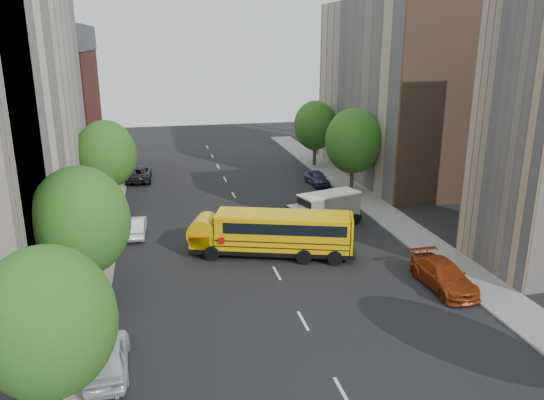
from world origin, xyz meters
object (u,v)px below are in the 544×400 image
object	(u,v)px
street_tree_5	(315,125)
parked_car_1	(135,226)
street_tree_0	(47,322)
parked_car_3	(443,275)
street_tree_1	(81,222)
parked_car_0	(107,356)
parked_car_2	(139,173)
safari_truck	(324,209)
parked_car_4	(317,178)
school_bus	(271,231)
street_tree_2	(106,154)
street_tree_4	(353,141)

from	to	relation	value
street_tree_5	parked_car_1	world-z (taller)	street_tree_5
street_tree_0	parked_car_3	size ratio (longest dim) A/B	1.38
street_tree_1	parked_car_0	distance (m)	7.78
street_tree_0	parked_car_2	bearing A→B (deg)	86.64
safari_truck	parked_car_2	size ratio (longest dim) A/B	1.17
street_tree_5	parked_car_4	xyz separation A→B (m)	(-2.20, -8.18, -4.01)
school_bus	street_tree_5	bearing A→B (deg)	84.99
street_tree_2	street_tree_5	bearing A→B (deg)	28.61
street_tree_0	parked_car_0	size ratio (longest dim) A/B	1.58
parked_car_0	parked_car_4	xyz separation A→B (m)	(18.40, 28.25, -0.10)
street_tree_1	safari_truck	xyz separation A→B (m)	(16.67, 9.90, -3.58)
street_tree_4	parked_car_0	bearing A→B (deg)	-130.14
street_tree_0	street_tree_2	size ratio (longest dim) A/B	0.96
safari_truck	parked_car_1	bearing A→B (deg)	158.73
street_tree_0	parked_car_0	distance (m)	5.43
street_tree_1	parked_car_3	xyz separation A→B (m)	(20.11, -2.07, -4.17)
street_tree_5	parked_car_2	size ratio (longest dim) A/B	1.37
street_tree_0	parked_car_3	xyz separation A→B (m)	(20.11, 7.93, -3.86)
street_tree_5	parked_car_4	size ratio (longest dim) A/B	1.84
street_tree_0	street_tree_4	xyz separation A→B (m)	(22.00, 28.00, 0.43)
street_tree_0	parked_car_1	distance (m)	21.41
parked_car_2	school_bus	bearing A→B (deg)	113.48
street_tree_2	parked_car_2	bearing A→B (deg)	76.97
street_tree_4	parked_car_1	bearing A→B (deg)	-160.34
parked_car_0	parked_car_2	distance (m)	33.94
parked_car_0	parked_car_3	xyz separation A→B (m)	(18.71, 4.36, -0.02)
street_tree_1	street_tree_5	bearing A→B (deg)	53.75
street_tree_1	parked_car_1	xyz separation A→B (m)	(2.20, 10.92, -4.25)
street_tree_2	school_bus	bearing A→B (deg)	-49.28
street_tree_4	parked_car_1	xyz separation A→B (m)	(-19.80, -7.08, -4.37)
street_tree_5	parked_car_4	bearing A→B (deg)	-105.05
street_tree_1	street_tree_4	world-z (taller)	street_tree_4
parked_car_4	parked_car_1	bearing A→B (deg)	-151.70
parked_car_3	parked_car_4	xyz separation A→B (m)	(-0.31, 23.89, -0.08)
street_tree_5	parked_car_2	bearing A→B (deg)	-172.81
safari_truck	parked_car_2	distance (m)	22.79
street_tree_5	parked_car_1	distance (m)	27.78
street_tree_0	parked_car_0	bearing A→B (deg)	68.61
street_tree_1	street_tree_2	xyz separation A→B (m)	(0.00, 18.00, -0.12)
school_bus	street_tree_1	bearing A→B (deg)	-138.24
school_bus	parked_car_2	distance (m)	24.36
street_tree_0	parked_car_4	bearing A→B (deg)	58.11
school_bus	parked_car_4	xyz separation A→B (m)	(8.54, 16.90, -1.04)
school_bus	parked_car_0	distance (m)	15.06
school_bus	parked_car_4	distance (m)	18.97
safari_truck	parked_car_1	world-z (taller)	safari_truck
street_tree_4	street_tree_1	bearing A→B (deg)	-140.71
school_bus	safari_truck	bearing A→B (deg)	60.83
parked_car_1	parked_car_4	size ratio (longest dim) A/B	1.05
school_bus	parked_car_1	size ratio (longest dim) A/B	2.62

